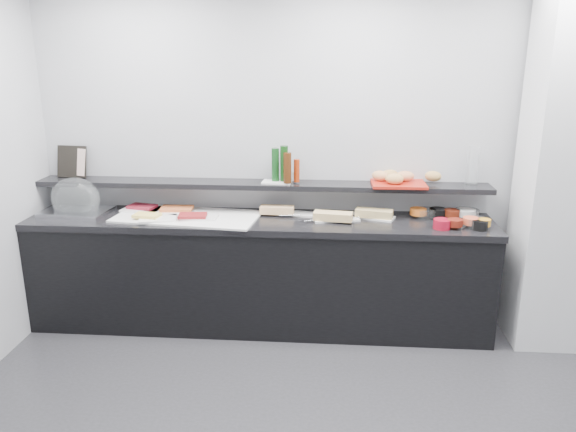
# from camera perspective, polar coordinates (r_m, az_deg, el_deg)

# --- Properties ---
(back_wall) EXTENTS (5.00, 0.02, 2.70)m
(back_wall) POSITION_cam_1_polar(r_m,az_deg,el_deg) (4.52, 6.28, 6.10)
(back_wall) COLOR #A6A8AD
(back_wall) RESTS_ON ground
(column) EXTENTS (0.50, 0.50, 2.70)m
(column) POSITION_cam_1_polar(r_m,az_deg,el_deg) (4.49, 25.99, 4.46)
(column) COLOR silver
(column) RESTS_ON ground
(buffet_cabinet) EXTENTS (3.60, 0.60, 0.85)m
(buffet_cabinet) POSITION_cam_1_polar(r_m,az_deg,el_deg) (4.53, -2.93, -6.03)
(buffet_cabinet) COLOR black
(buffet_cabinet) RESTS_ON ground
(counter_top) EXTENTS (3.62, 0.62, 0.05)m
(counter_top) POSITION_cam_1_polar(r_m,az_deg,el_deg) (4.37, -3.01, -0.58)
(counter_top) COLOR black
(counter_top) RESTS_ON buffet_cabinet
(wall_shelf) EXTENTS (3.60, 0.25, 0.04)m
(wall_shelf) POSITION_cam_1_polar(r_m,az_deg,el_deg) (4.47, -2.77, 3.20)
(wall_shelf) COLOR black
(wall_shelf) RESTS_ON back_wall
(cloche_base) EXTENTS (0.54, 0.39, 0.04)m
(cloche_base) POSITION_cam_1_polar(r_m,az_deg,el_deg) (4.78, -20.68, 0.39)
(cloche_base) COLOR silver
(cloche_base) RESTS_ON counter_top
(cloche_dome) EXTENTS (0.40, 0.27, 0.34)m
(cloche_dome) POSITION_cam_1_polar(r_m,az_deg,el_deg) (4.77, -20.77, 1.67)
(cloche_dome) COLOR white
(cloche_dome) RESTS_ON cloche_base
(linen_runner) EXTENTS (1.16, 0.65, 0.01)m
(linen_runner) POSITION_cam_1_polar(r_m,az_deg,el_deg) (4.46, -10.19, -0.04)
(linen_runner) COLOR white
(linen_runner) RESTS_ON counter_top
(platter_meat_a) EXTENTS (0.34, 0.25, 0.01)m
(platter_meat_a) POSITION_cam_1_polar(r_m,az_deg,el_deg) (4.68, -14.56, 0.66)
(platter_meat_a) COLOR white
(platter_meat_a) RESTS_ON linen_runner
(food_meat_a) EXTENTS (0.24, 0.19, 0.02)m
(food_meat_a) POSITION_cam_1_polar(r_m,az_deg,el_deg) (4.69, -14.59, 0.93)
(food_meat_a) COLOR maroon
(food_meat_a) RESTS_ON platter_meat_a
(platter_salmon) EXTENTS (0.36, 0.30, 0.01)m
(platter_salmon) POSITION_cam_1_polar(r_m,az_deg,el_deg) (4.60, -12.16, 0.53)
(platter_salmon) COLOR white
(platter_salmon) RESTS_ON linen_runner
(food_salmon) EXTENTS (0.26, 0.17, 0.02)m
(food_salmon) POSITION_cam_1_polar(r_m,az_deg,el_deg) (4.57, -11.24, 0.75)
(food_salmon) COLOR #CD5B29
(food_salmon) RESTS_ON platter_salmon
(platter_cheese) EXTENTS (0.32, 0.25, 0.01)m
(platter_cheese) POSITION_cam_1_polar(r_m,az_deg,el_deg) (4.39, -13.08, -0.28)
(platter_cheese) COLOR white
(platter_cheese) RESTS_ON linen_runner
(food_cheese) EXTENTS (0.21, 0.15, 0.02)m
(food_cheese) POSITION_cam_1_polar(r_m,az_deg,el_deg) (4.43, -14.14, 0.06)
(food_cheese) COLOR #F9D760
(food_cheese) RESTS_ON platter_cheese
(platter_meat_b) EXTENTS (0.27, 0.18, 0.01)m
(platter_meat_b) POSITION_cam_1_polar(r_m,az_deg,el_deg) (4.37, -8.97, -0.11)
(platter_meat_b) COLOR white
(platter_meat_b) RESTS_ON linen_runner
(food_meat_b) EXTENTS (0.22, 0.16, 0.02)m
(food_meat_b) POSITION_cam_1_polar(r_m,az_deg,el_deg) (4.36, -9.67, 0.04)
(food_meat_b) COLOR maroon
(food_meat_b) RESTS_ON platter_meat_b
(sandwich_plate_left) EXTENTS (0.33, 0.20, 0.01)m
(sandwich_plate_left) POSITION_cam_1_polar(r_m,az_deg,el_deg) (4.47, 0.93, 0.25)
(sandwich_plate_left) COLOR white
(sandwich_plate_left) RESTS_ON counter_top
(sandwich_food_left) EXTENTS (0.27, 0.11, 0.06)m
(sandwich_food_left) POSITION_cam_1_polar(r_m,az_deg,el_deg) (4.44, -1.12, 0.64)
(sandwich_food_left) COLOR #E7B479
(sandwich_food_left) RESTS_ON sandwich_plate_left
(tongs_left) EXTENTS (0.16, 0.03, 0.01)m
(tongs_left) POSITION_cam_1_polar(r_m,az_deg,el_deg) (4.38, 0.15, 0.06)
(tongs_left) COLOR #AAACB0
(tongs_left) RESTS_ON sandwich_plate_left
(sandwich_plate_mid) EXTENTS (0.38, 0.22, 0.01)m
(sandwich_plate_mid) POSITION_cam_1_polar(r_m,az_deg,el_deg) (4.34, 4.89, -0.31)
(sandwich_plate_mid) COLOR silver
(sandwich_plate_mid) RESTS_ON counter_top
(sandwich_food_mid) EXTENTS (0.31, 0.15, 0.06)m
(sandwich_food_mid) POSITION_cam_1_polar(r_m,az_deg,el_deg) (4.28, 4.59, -0.02)
(sandwich_food_mid) COLOR tan
(sandwich_food_mid) RESTS_ON sandwich_plate_mid
(tongs_mid) EXTENTS (0.15, 0.07, 0.01)m
(tongs_mid) POSITION_cam_1_polar(r_m,az_deg,el_deg) (4.26, 2.66, -0.43)
(tongs_mid) COLOR silver
(tongs_mid) RESTS_ON sandwich_plate_mid
(sandwich_plate_right) EXTENTS (0.37, 0.25, 0.01)m
(sandwich_plate_right) POSITION_cam_1_polar(r_m,az_deg,el_deg) (4.42, 8.53, -0.10)
(sandwich_plate_right) COLOR white
(sandwich_plate_right) RESTS_ON counter_top
(sandwich_food_right) EXTENTS (0.30, 0.17, 0.06)m
(sandwich_food_right) POSITION_cam_1_polar(r_m,az_deg,el_deg) (4.39, 8.74, 0.28)
(sandwich_food_right) COLOR tan
(sandwich_food_right) RESTS_ON sandwich_plate_right
(tongs_right) EXTENTS (0.16, 0.04, 0.01)m
(tongs_right) POSITION_cam_1_polar(r_m,az_deg,el_deg) (4.38, 7.92, -0.09)
(tongs_right) COLOR silver
(tongs_right) RESTS_ON sandwich_plate_right
(bowl_glass_fruit) EXTENTS (0.19, 0.19, 0.07)m
(bowl_glass_fruit) POSITION_cam_1_polar(r_m,az_deg,el_deg) (4.50, 13.80, 0.26)
(bowl_glass_fruit) COLOR white
(bowl_glass_fruit) RESTS_ON counter_top
(fill_glass_fruit) EXTENTS (0.14, 0.14, 0.05)m
(fill_glass_fruit) POSITION_cam_1_polar(r_m,az_deg,el_deg) (4.50, 13.09, 0.45)
(fill_glass_fruit) COLOR orange
(fill_glass_fruit) RESTS_ON bowl_glass_fruit
(bowl_black_jam) EXTENTS (0.18, 0.18, 0.07)m
(bowl_black_jam) POSITION_cam_1_polar(r_m,az_deg,el_deg) (4.54, 15.00, 0.30)
(bowl_black_jam) COLOR black
(bowl_black_jam) RESTS_ON counter_top
(fill_black_jam) EXTENTS (0.14, 0.14, 0.05)m
(fill_black_jam) POSITION_cam_1_polar(r_m,az_deg,el_deg) (4.53, 16.32, 0.31)
(fill_black_jam) COLOR #5D1C0D
(fill_black_jam) RESTS_ON bowl_black_jam
(bowl_glass_cream) EXTENTS (0.21, 0.21, 0.07)m
(bowl_glass_cream) POSITION_cam_1_polar(r_m,az_deg,el_deg) (4.58, 17.73, 0.21)
(bowl_glass_cream) COLOR white
(bowl_glass_cream) RESTS_ON counter_top
(fill_glass_cream) EXTENTS (0.18, 0.18, 0.05)m
(fill_glass_cream) POSITION_cam_1_polar(r_m,az_deg,el_deg) (4.57, 17.63, 0.34)
(fill_glass_cream) COLOR silver
(fill_glass_cream) RESTS_ON bowl_glass_cream
(bowl_red_jam) EXTENTS (0.16, 0.16, 0.07)m
(bowl_red_jam) POSITION_cam_1_polar(r_m,az_deg,el_deg) (4.26, 15.36, -0.79)
(bowl_red_jam) COLOR maroon
(bowl_red_jam) RESTS_ON counter_top
(fill_red_jam) EXTENTS (0.12, 0.12, 0.05)m
(fill_red_jam) POSITION_cam_1_polar(r_m,az_deg,el_deg) (4.28, 16.60, -0.65)
(fill_red_jam) COLOR #60170D
(fill_red_jam) RESTS_ON bowl_red_jam
(bowl_glass_salmon) EXTENTS (0.20, 0.20, 0.07)m
(bowl_glass_salmon) POSITION_cam_1_polar(r_m,az_deg,el_deg) (4.35, 18.67, -0.70)
(bowl_glass_salmon) COLOR silver
(bowl_glass_salmon) RESTS_ON counter_top
(fill_glass_salmon) EXTENTS (0.15, 0.15, 0.05)m
(fill_glass_salmon) POSITION_cam_1_polar(r_m,az_deg,el_deg) (4.36, 18.08, -0.47)
(fill_glass_salmon) COLOR #E65C38
(fill_glass_salmon) RESTS_ON bowl_glass_salmon
(bowl_black_fruit) EXTENTS (0.13, 0.13, 0.07)m
(bowl_black_fruit) POSITION_cam_1_polar(r_m,az_deg,el_deg) (4.32, 18.92, -0.87)
(bowl_black_fruit) COLOR black
(bowl_black_fruit) RESTS_ON counter_top
(fill_black_fruit) EXTENTS (0.10, 0.10, 0.05)m
(fill_black_fruit) POSITION_cam_1_polar(r_m,az_deg,el_deg) (4.35, 19.31, -0.62)
(fill_black_fruit) COLOR #C6821B
(fill_black_fruit) RESTS_ON bowl_black_fruit
(framed_print) EXTENTS (0.26, 0.10, 0.26)m
(framed_print) POSITION_cam_1_polar(r_m,az_deg,el_deg) (4.95, -21.10, 5.18)
(framed_print) COLOR black
(framed_print) RESTS_ON wall_shelf
(print_art) EXTENTS (0.21, 0.11, 0.22)m
(print_art) POSITION_cam_1_polar(r_m,az_deg,el_deg) (4.93, -20.81, 5.17)
(print_art) COLOR beige
(print_art) RESTS_ON framed_print
(condiment_tray) EXTENTS (0.24, 0.16, 0.01)m
(condiment_tray) POSITION_cam_1_polar(r_m,az_deg,el_deg) (4.44, -1.13, 3.47)
(condiment_tray) COLOR white
(condiment_tray) RESTS_ON wall_shelf
(bottle_green_a) EXTENTS (0.08, 0.08, 0.26)m
(bottle_green_a) POSITION_cam_1_polar(r_m,az_deg,el_deg) (4.44, -1.29, 5.24)
(bottle_green_a) COLOR #113E16
(bottle_green_a) RESTS_ON condiment_tray
(bottle_brown) EXTENTS (0.07, 0.07, 0.24)m
(bottle_brown) POSITION_cam_1_polar(r_m,az_deg,el_deg) (4.36, -0.06, 4.91)
(bottle_brown) COLOR #3E1F0B
(bottle_brown) RESTS_ON condiment_tray
(bottle_green_b) EXTENTS (0.08, 0.08, 0.28)m
(bottle_green_b) POSITION_cam_1_polar(r_m,az_deg,el_deg) (4.43, -0.40, 5.36)
(bottle_green_b) COLOR #0E360F
(bottle_green_b) RESTS_ON condiment_tray
(bottle_hot) EXTENTS (0.05, 0.05, 0.18)m
(bottle_hot) POSITION_cam_1_polar(r_m,az_deg,el_deg) (4.41, 0.88, 4.63)
(bottle_hot) COLOR #9E2B0B
(bottle_hot) RESTS_ON condiment_tray
(shaker_salt) EXTENTS (0.04, 0.04, 0.07)m
(shaker_salt) POSITION_cam_1_polar(r_m,az_deg,el_deg) (4.48, -0.15, 4.12)
(shaker_salt) COLOR white
(shaker_salt) RESTS_ON condiment_tray
(shaker_pepper) EXTENTS (0.04, 0.04, 0.07)m
(shaker_pepper) POSITION_cam_1_polar(r_m,az_deg,el_deg) (4.46, 0.66, 4.06)
(shaker_pepper) COLOR white
(shaker_pepper) RESTS_ON condiment_tray
(bread_tray) EXTENTS (0.42, 0.30, 0.02)m
(bread_tray) POSITION_cam_1_polar(r_m,az_deg,el_deg) (4.44, 11.16, 3.21)
(bread_tray) COLOR #A81E12
(bread_tray) RESTS_ON wall_shelf
(bread_roll_nw) EXTENTS (0.16, 0.13, 0.08)m
(bread_roll_nw) POSITION_cam_1_polar(r_m,az_deg,el_deg) (4.47, 9.35, 4.05)
(bread_roll_nw) COLOR tan
(bread_roll_nw) RESTS_ON bread_tray
(bread_roll_n) EXTENTS (0.15, 0.12, 0.08)m
(bread_roll_n) POSITION_cam_1_polar(r_m,az_deg,el_deg) (4.52, 10.30, 4.15)
(bread_roll_n) COLOR #B58645
(bread_roll_n) RESTS_ON bread_tray
(bread_roll_ne) EXTENTS (0.15, 0.12, 0.08)m
(bread_roll_ne) POSITION_cam_1_polar(r_m,az_deg,el_deg) (4.54, 14.53, 3.94)
(bread_roll_ne) COLOR #B98A46
(bread_roll_ne) RESTS_ON bread_tray
(bread_roll_sw) EXTENTS (0.16, 0.12, 0.08)m
(bread_roll_sw) POSITION_cam_1_polar(r_m,az_deg,el_deg) (4.40, 10.74, 3.78)
(bread_roll_sw) COLOR #B07E43
(bread_roll_sw) RESTS_ON bread_tray
(bread_roll_s) EXTENTS (0.13, 0.09, 0.08)m
(bread_roll_s) POSITION_cam_1_polar(r_m,az_deg,el_deg) (4.37, 10.84, 3.70)
(bread_roll_s) COLOR tan
(bread_roll_s) RESTS_ON bread_tray
(bread_roll_mide) EXTENTS (0.16, 0.11, 0.08)m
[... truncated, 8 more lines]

